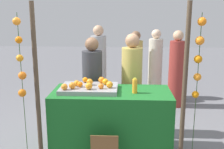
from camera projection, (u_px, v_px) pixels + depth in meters
stall_counter at (111, 122)px, 3.79m from camera, size 1.63×0.75×0.90m
orange_tray at (89, 88)px, 3.71m from camera, size 0.78×0.53×0.06m
orange_0 at (80, 84)px, 3.66m from camera, size 0.08×0.08×0.08m
orange_1 at (101, 86)px, 3.58m from camera, size 0.07×0.07×0.07m
orange_2 at (105, 82)px, 3.78m from camera, size 0.09×0.09×0.09m
orange_3 at (77, 83)px, 3.72m from camera, size 0.08×0.08×0.08m
orange_4 at (102, 80)px, 3.87m from camera, size 0.09×0.09×0.09m
orange_5 at (89, 86)px, 3.55m from camera, size 0.09×0.09×0.09m
orange_6 at (90, 82)px, 3.76m from camera, size 0.09×0.09×0.09m
orange_7 at (72, 86)px, 3.57m from camera, size 0.09×0.09×0.09m
orange_8 at (85, 80)px, 3.90m from camera, size 0.08×0.08×0.08m
orange_9 at (110, 85)px, 3.62m from camera, size 0.09×0.09×0.09m
orange_10 at (64, 87)px, 3.53m from camera, size 0.09×0.09×0.09m
juice_bottle at (135, 86)px, 3.58m from camera, size 0.07×0.07×0.21m
vendor_left at (93, 90)px, 4.32m from camera, size 0.32×0.32×1.58m
vendor_right at (132, 88)px, 4.33m from camera, size 0.33×0.33×1.64m
crowd_person_0 at (155, 66)px, 6.18m from camera, size 0.32×0.32×1.59m
crowd_person_1 at (135, 69)px, 6.01m from camera, size 0.31×0.31×1.56m
crowd_person_2 at (99, 67)px, 5.93m from camera, size 0.34×0.34×1.69m
crowd_person_3 at (176, 72)px, 5.61m from camera, size 0.32×0.32×1.60m
canopy_post_left at (37, 88)px, 3.30m from camera, size 0.06×0.06×2.09m
canopy_post_right at (184, 90)px, 3.21m from camera, size 0.06×0.06×2.09m
garland_strand_left at (20, 62)px, 3.20m from camera, size 0.11×0.11×1.96m
garland_strand_right at (199, 55)px, 3.11m from camera, size 0.11×0.11×1.96m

